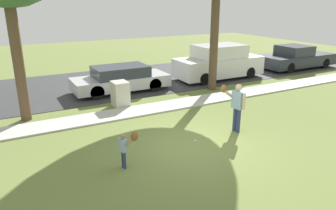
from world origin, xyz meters
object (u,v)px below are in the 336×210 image
object	(u,v)px
parked_pickup_dark	(297,58)
utility_cabinet	(120,94)
person_child	(126,145)
person_adult	(237,103)
parked_van_white	(219,63)
baseball	(195,141)
parked_sedan_silver	(121,79)

from	to	relation	value
parked_pickup_dark	utility_cabinet	bearing A→B (deg)	-171.24
person_child	utility_cabinet	world-z (taller)	utility_cabinet
person_adult	person_child	world-z (taller)	person_adult
person_adult	parked_van_white	size ratio (longest dim) A/B	0.33
person_adult	utility_cabinet	distance (m)	5.06
person_child	parked_van_white	bearing A→B (deg)	33.52
baseball	person_adult	bearing A→B (deg)	2.51
person_adult	baseball	distance (m)	1.91
baseball	parked_van_white	distance (m)	8.79
baseball	parked_sedan_silver	size ratio (longest dim) A/B	0.02
parked_van_white	parked_pickup_dark	xyz separation A→B (m)	(6.15, -0.13, -0.23)
person_child	person_adult	bearing A→B (deg)	0.80
person_adult	parked_pickup_dark	world-z (taller)	person_adult
utility_cabinet	parked_van_white	bearing A→B (deg)	17.60
person_child	parked_van_white	size ratio (longest dim) A/B	0.21
person_adult	utility_cabinet	world-z (taller)	person_adult
parked_pickup_dark	person_child	bearing A→B (deg)	-154.26
parked_sedan_silver	parked_pickup_dark	world-z (taller)	parked_pickup_dark
person_child	utility_cabinet	size ratio (longest dim) A/B	0.98
person_child	parked_sedan_silver	distance (m)	7.53
utility_cabinet	parked_pickup_dark	xyz separation A→B (m)	(12.74, 1.96, 0.15)
baseball	person_child	bearing A→B (deg)	-168.56
person_adult	parked_van_white	bearing A→B (deg)	-129.67
parked_pickup_dark	person_adult	bearing A→B (deg)	-148.27
baseball	parked_pickup_dark	xyz separation A→B (m)	(11.92, 6.44, 0.64)
utility_cabinet	parked_pickup_dark	size ratio (longest dim) A/B	0.20
person_child	parked_sedan_silver	xyz separation A→B (m)	(2.45, 7.12, -0.05)
person_child	parked_van_white	distance (m)	10.85
baseball	parked_sedan_silver	bearing A→B (deg)	90.02
baseball	parked_sedan_silver	distance (m)	6.65
parked_pickup_dark	parked_sedan_silver	bearing A→B (deg)	179.12
utility_cabinet	parked_pickup_dark	distance (m)	12.89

